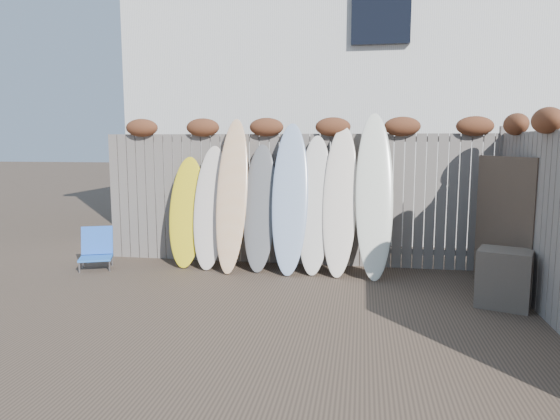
% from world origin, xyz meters
% --- Properties ---
extents(ground, '(80.00, 80.00, 0.00)m').
position_xyz_m(ground, '(0.00, 0.00, 0.00)').
color(ground, '#493A2D').
extents(back_fence, '(6.05, 0.28, 2.24)m').
position_xyz_m(back_fence, '(0.06, 2.39, 1.18)').
color(back_fence, slate).
rests_on(back_fence, ground).
extents(right_fence, '(0.28, 4.40, 2.24)m').
position_xyz_m(right_fence, '(2.99, 0.25, 1.14)').
color(right_fence, slate).
rests_on(right_fence, ground).
extents(house, '(8.50, 5.50, 6.33)m').
position_xyz_m(house, '(0.50, 6.50, 3.20)').
color(house, silver).
rests_on(house, ground).
extents(beach_chair, '(0.60, 0.62, 0.61)m').
position_xyz_m(beach_chair, '(-2.87, 1.66, 0.28)').
color(beach_chair, blue).
rests_on(beach_chair, ground).
extents(wooden_crate, '(0.69, 0.64, 0.66)m').
position_xyz_m(wooden_crate, '(2.67, 0.76, 0.33)').
color(wooden_crate, '#51443D').
rests_on(wooden_crate, ground).
extents(lattice_panel, '(0.43, 1.08, 1.70)m').
position_xyz_m(lattice_panel, '(2.80, 1.37, 0.85)').
color(lattice_panel, '#4B362D').
rests_on(lattice_panel, ground).
extents(surfboard_0, '(0.58, 0.64, 1.66)m').
position_xyz_m(surfboard_0, '(-1.58, 2.05, 0.83)').
color(surfboard_0, yellow).
rests_on(surfboard_0, ground).
extents(surfboard_1, '(0.52, 0.66, 1.83)m').
position_xyz_m(surfboard_1, '(-1.19, 2.02, 0.92)').
color(surfboard_1, beige).
rests_on(surfboard_1, ground).
extents(surfboard_2, '(0.47, 0.80, 2.23)m').
position_xyz_m(surfboard_2, '(-0.83, 1.92, 1.12)').
color(surfboard_2, '#FFB277').
rests_on(surfboard_2, ground).
extents(surfboard_3, '(0.51, 0.68, 1.86)m').
position_xyz_m(surfboard_3, '(-0.43, 2.01, 0.93)').
color(surfboard_3, '#5C5D5F').
rests_on(surfboard_3, ground).
extents(surfboard_4, '(0.55, 0.78, 2.16)m').
position_xyz_m(surfboard_4, '(0.02, 1.95, 1.08)').
color(surfboard_4, '#93A9CC').
rests_on(surfboard_4, ground).
extents(surfboard_5, '(0.50, 0.71, 1.98)m').
position_xyz_m(surfboard_5, '(0.38, 2.00, 0.99)').
color(surfboard_5, silver).
rests_on(surfboard_5, ground).
extents(surfboard_6, '(0.53, 0.77, 2.12)m').
position_xyz_m(surfboard_6, '(0.74, 1.96, 1.06)').
color(surfboard_6, white).
rests_on(surfboard_6, ground).
extents(surfboard_7, '(0.56, 0.83, 2.30)m').
position_xyz_m(surfboard_7, '(1.22, 1.90, 1.15)').
color(surfboard_7, silver).
rests_on(surfboard_7, ground).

